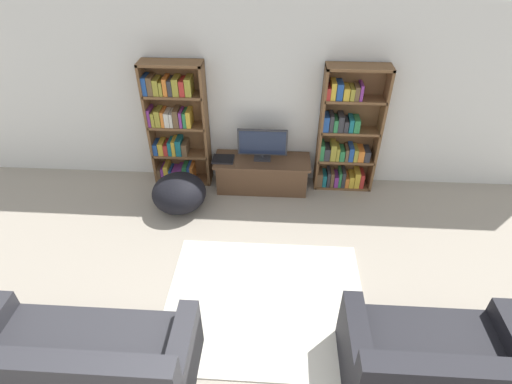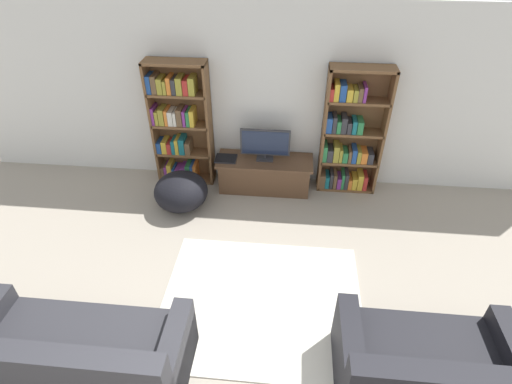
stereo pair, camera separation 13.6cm
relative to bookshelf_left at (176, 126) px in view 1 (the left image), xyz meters
The scene contains 10 objects.
wall_back 1.29m from the bookshelf_left, ahead, with size 8.80×0.06×2.60m.
bookshelf_left is the anchor object (origin of this frame).
bookshelf_right 2.43m from the bookshelf_left, ahead, with size 0.85×0.30×1.85m.
tv_stand 1.43m from the bookshelf_left, ahead, with size 1.40×0.53×0.49m.
television 1.27m from the bookshelf_left, ahead, with size 0.71×0.16×0.48m.
laptop 0.82m from the bookshelf_left, 15.07° to the right, with size 0.31×0.25×0.03m.
area_rug 2.84m from the bookshelf_left, 58.78° to the right, with size 2.17×1.80×0.02m.
couch_left_sectional 3.36m from the bookshelf_left, 92.70° to the right, with size 1.92×0.90×0.92m.
couch_right_sofa 4.30m from the bookshelf_left, 47.28° to the right, with size 1.52×0.92×0.88m.
beanbag_ottoman 0.98m from the bookshelf_left, 79.97° to the right, with size 0.75×0.75×0.51m, color black.
Camera 1 is at (0.24, -1.03, 3.58)m, focal length 28.00 mm.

